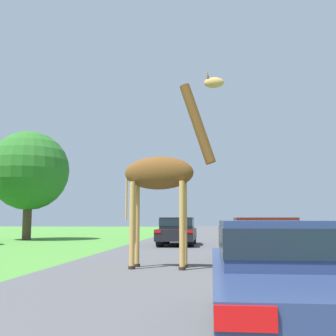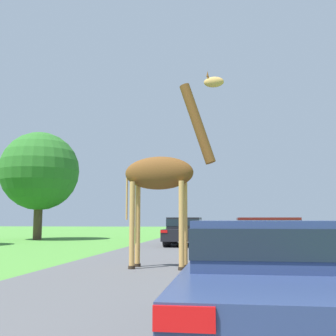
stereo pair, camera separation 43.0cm
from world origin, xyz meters
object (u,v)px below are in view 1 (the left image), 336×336
car_far_ahead (264,238)px  tree_centre_back (29,171)px  car_lead_maroon (303,277)px  car_queue_left (177,230)px  giraffe_near_road (165,172)px  car_queue_right (236,229)px

car_far_ahead → tree_centre_back: tree_centre_back is taller
car_lead_maroon → car_queue_left: 17.65m
giraffe_near_road → car_queue_left: (-0.51, 10.62, -1.87)m
giraffe_near_road → car_queue_left: size_ratio=1.18×
giraffe_near_road → car_lead_maroon: 7.43m
car_lead_maroon → tree_centre_back: size_ratio=0.64×
car_queue_right → car_far_ahead: size_ratio=1.01×
tree_centre_back → car_queue_right: bearing=5.6°
giraffe_near_road → car_queue_left: 10.79m
giraffe_near_road → car_queue_right: (2.88, 16.60, -1.96)m
car_queue_left → car_far_ahead: 9.38m
tree_centre_back → giraffe_near_road: bearing=-54.6°
car_queue_left → car_far_ahead: car_queue_left is taller
car_queue_left → car_lead_maroon: bearing=-81.0°
giraffe_near_road → tree_centre_back: bearing=-141.3°
car_lead_maroon → car_queue_left: car_queue_left is taller
car_queue_right → car_queue_left: size_ratio=0.98×
car_lead_maroon → car_queue_left: bearing=99.0°
car_lead_maroon → car_far_ahead: car_far_ahead is taller
car_lead_maroon → car_far_ahead: 8.72m
car_lead_maroon → car_queue_left: size_ratio=1.01×
car_queue_right → car_far_ahead: 14.71m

